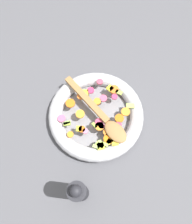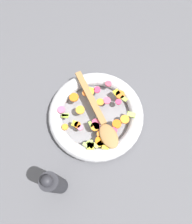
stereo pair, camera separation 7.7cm
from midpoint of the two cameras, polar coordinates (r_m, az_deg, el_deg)
ground_plane at (r=0.82m, az=2.68°, el=-1.63°), size 4.00×4.00×0.00m
skillet at (r=0.80m, az=2.75°, el=-1.09°), size 0.35×0.35×0.05m
chopped_vegetables at (r=0.76m, az=3.21°, el=-1.46°), size 0.24×0.26×0.01m
wooden_spoon at (r=0.75m, az=3.68°, el=-1.51°), size 0.32×0.06×0.01m
pepper_mill at (r=0.67m, az=-7.28°, el=-18.56°), size 0.05×0.05×0.23m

